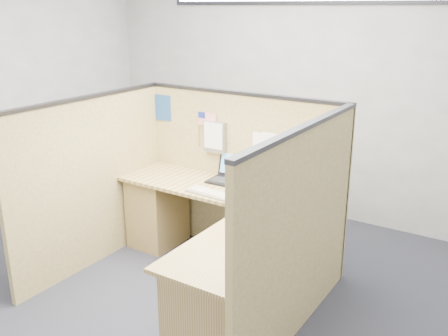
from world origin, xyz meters
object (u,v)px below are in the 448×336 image
Objects in this scene: laptop at (230,174)px; mouse at (267,205)px; l_desk at (215,244)px; keyboard at (210,193)px.

laptop is 2.83× the size of mouse.
laptop is at bearing 145.78° from mouse.
mouse is (0.59, -0.40, -0.03)m from laptop.
l_desk is 4.44× the size of keyboard.
mouse reaches higher than keyboard.
laptop is 0.41m from keyboard.
l_desk is 5.77× the size of laptop.
l_desk is at bearing -152.76° from mouse.
keyboard is at bearing 180.00° from mouse.
laptop is 0.72m from mouse.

